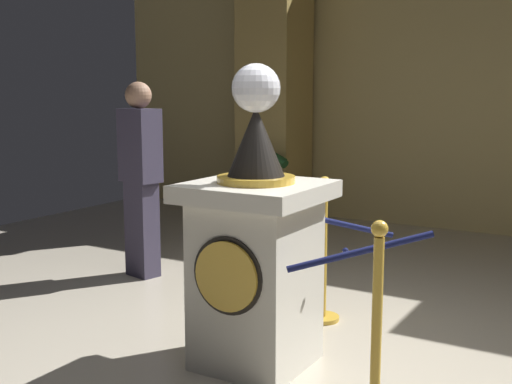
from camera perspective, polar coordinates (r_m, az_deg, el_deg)
name	(u,v)px	position (r m, az deg, el deg)	size (l,w,h in m)	color
ground_plane	(320,364)	(4.00, 5.71, -14.95)	(10.15, 10.15, 0.00)	#B2A893
back_wall	(486,77)	(7.79, 19.72, 9.58)	(10.15, 0.16, 3.55)	tan
pedestal_clock	(256,251)	(3.77, -0.03, -5.23)	(0.75, 0.75, 1.77)	beige
stanchion_near	(376,360)	(3.18, 10.56, -14.42)	(0.24, 0.24, 1.03)	gold
stanchion_far	(323,271)	(4.59, 5.97, -6.96)	(0.24, 0.24, 1.04)	gold
velvet_rope	(346,236)	(3.76, 7.96, -3.87)	(1.09, 1.09, 0.22)	#141947
column_left	(274,85)	(8.12, 1.65, 9.45)	(0.86, 0.86, 3.41)	black
potted_palm_left	(265,203)	(7.55, 0.83, -0.99)	(0.59, 0.62, 1.03)	#4C3828
bystander_guest	(141,174)	(5.66, -10.20, 1.55)	(0.40, 0.29, 1.70)	#383347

